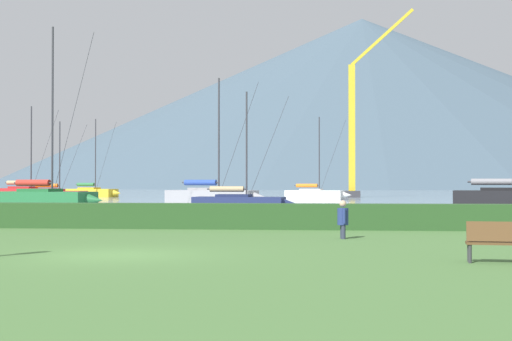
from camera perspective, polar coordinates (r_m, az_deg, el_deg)
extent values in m
plane|color=#477038|center=(19.33, -10.74, -6.34)|extent=(1000.00, 1000.00, 0.00)
cube|color=#8499A8|center=(155.56, 3.75, -1.58)|extent=(320.00, 246.00, 0.00)
cube|color=#284C23|center=(29.98, -4.75, -3.46)|extent=(80.00, 1.20, 1.00)
cube|color=red|center=(88.23, -17.07, -1.68)|extent=(7.79, 3.99, 1.17)
cone|color=red|center=(85.90, -14.73, -1.71)|extent=(1.45, 1.23, 0.99)
cube|color=#A52020|center=(88.47, -17.29, -1.40)|extent=(3.06, 2.30, 0.74)
cylinder|color=#333338|center=(87.94, -16.71, 1.53)|extent=(0.15, 0.15, 9.75)
cylinder|color=#333338|center=(88.81, -17.62, -0.88)|extent=(3.30, 0.80, 0.13)
cylinder|color=tan|center=(88.81, -17.62, -0.88)|extent=(2.88, 1.03, 0.47)
cylinder|color=#333338|center=(86.96, -15.76, 1.39)|extent=(3.47, 0.74, 9.28)
cube|color=black|center=(59.75, 18.48, -2.04)|extent=(8.10, 4.13, 1.21)
cube|color=black|center=(59.73, 18.06, -1.62)|extent=(3.18, 2.39, 0.77)
cylinder|color=#333338|center=(59.72, 17.44, -0.82)|extent=(3.44, 0.82, 0.13)
cylinder|color=gray|center=(59.72, 17.44, -0.82)|extent=(2.99, 1.06, 0.49)
cube|color=white|center=(81.07, 4.47, -1.86)|extent=(6.46, 3.44, 0.97)
cone|color=white|center=(80.27, 6.90, -1.87)|extent=(1.21, 1.04, 0.82)
cube|color=silver|center=(81.16, 4.23, -1.61)|extent=(2.56, 1.95, 0.61)
cylinder|color=#333338|center=(80.98, 4.83, 1.13)|extent=(0.12, 0.12, 8.36)
cylinder|color=#333338|center=(81.28, 3.88, -1.15)|extent=(2.72, 0.73, 0.11)
cylinder|color=orange|center=(81.28, 3.88, -1.15)|extent=(2.38, 0.91, 0.39)
cylinder|color=#333338|center=(80.64, 5.83, 0.99)|extent=(2.85, 0.69, 7.95)
cube|color=gold|center=(95.93, -12.38, -1.68)|extent=(6.85, 4.05, 1.02)
cone|color=gold|center=(93.83, -10.54, -1.70)|extent=(1.32, 1.16, 0.87)
cube|color=gold|center=(96.14, -12.56, -1.45)|extent=(2.76, 2.20, 0.65)
cylinder|color=#333338|center=(95.66, -12.10, 1.10)|extent=(0.13, 0.13, 9.19)
cylinder|color=#333338|center=(96.45, -12.81, -1.04)|extent=(2.82, 0.97, 0.11)
cylinder|color=#2D7542|center=(96.45, -12.81, -1.04)|extent=(2.49, 1.13, 0.41)
cylinder|color=#333338|center=(94.78, -11.34, 0.98)|extent=(2.95, 0.94, 8.74)
cube|color=#236B38|center=(56.33, -15.75, -2.15)|extent=(7.82, 4.43, 1.16)
cone|color=#236B38|center=(53.88, -12.15, -2.22)|extent=(1.49, 1.29, 0.99)
cube|color=#206032|center=(56.58, -16.09, -1.71)|extent=(3.13, 2.45, 0.74)
cylinder|color=#333338|center=(56.16, -15.21, 4.26)|extent=(0.15, 0.15, 12.45)
cylinder|color=#333338|center=(56.94, -16.58, -0.90)|extent=(3.25, 1.01, 0.13)
cylinder|color=red|center=(56.94, -16.58, -0.90)|extent=(2.86, 1.21, 0.47)
cylinder|color=#333338|center=(55.11, -13.74, 4.03)|extent=(3.40, 0.97, 11.83)
cube|color=#9E9EA3|center=(62.77, -3.38, -2.04)|extent=(7.90, 4.40, 1.18)
cone|color=#9E9EA3|center=(61.16, 0.29, -2.07)|extent=(1.50, 1.30, 1.00)
cube|color=gray|center=(62.94, -3.74, -1.65)|extent=(3.15, 2.45, 0.75)
cylinder|color=#333338|center=(62.61, -2.84, 2.54)|extent=(0.15, 0.15, 9.91)
cylinder|color=#333338|center=(63.19, -4.25, -0.92)|extent=(3.29, 0.98, 0.13)
cylinder|color=#2847A3|center=(63.19, -4.25, -0.92)|extent=(2.89, 1.19, 0.47)
cylinder|color=#333338|center=(61.92, -1.34, 2.35)|extent=(3.45, 0.94, 9.43)
cube|color=navy|center=(47.94, -1.30, -2.56)|extent=(5.95, 2.58, 0.91)
cone|color=navy|center=(47.30, 2.60, -2.58)|extent=(1.07, 0.87, 0.77)
cube|color=#1B2449|center=(48.00, -1.68, -2.16)|extent=(2.28, 1.60, 0.58)
cylinder|color=#333338|center=(47.86, -0.72, 1.76)|extent=(0.12, 0.12, 7.13)
cylinder|color=#333338|center=(48.11, -2.23, -1.42)|extent=(2.59, 0.37, 0.10)
cylinder|color=tan|center=(48.11, -2.23, -1.42)|extent=(2.23, 0.59, 0.36)
cylinder|color=#333338|center=(47.58, 0.88, 1.56)|extent=(2.73, 0.31, 6.79)
cube|color=red|center=(77.96, -15.05, -1.86)|extent=(6.44, 2.84, 0.98)
cone|color=red|center=(76.38, -12.68, -1.89)|extent=(1.16, 0.95, 0.83)
cube|color=#A52020|center=(78.12, -15.28, -1.60)|extent=(2.47, 1.75, 0.62)
cylinder|color=#333338|center=(77.74, -14.69, 0.90)|extent=(0.12, 0.12, 7.41)
cylinder|color=#333338|center=(78.35, -15.61, -1.11)|extent=(2.80, 0.43, 0.11)
cylinder|color=orange|center=(78.35, -15.61, -1.11)|extent=(2.41, 0.67, 0.39)
cylinder|color=#333338|center=(77.07, -13.72, 0.77)|extent=(2.95, 0.37, 7.05)
cube|color=brown|center=(18.02, 18.42, -5.27)|extent=(1.77, 0.63, 0.06)
cube|color=brown|center=(17.82, 18.48, -4.43)|extent=(1.74, 0.31, 0.45)
cylinder|color=#333338|center=(18.13, 15.88, -5.97)|extent=(0.08, 0.08, 0.45)
cylinder|color=#333338|center=(17.81, 15.95, -6.06)|extent=(0.08, 0.08, 0.45)
cylinder|color=#2D3347|center=(24.51, 6.66, -4.67)|extent=(0.14, 0.14, 0.45)
cylinder|color=#2D3347|center=(24.69, 6.58, -4.64)|extent=(0.14, 0.14, 0.45)
cylinder|color=navy|center=(24.57, 6.62, -3.49)|extent=(0.36, 0.36, 0.55)
cylinder|color=navy|center=(24.33, 6.73, -3.45)|extent=(0.09, 0.09, 0.49)
cylinder|color=navy|center=(24.80, 6.51, -3.40)|extent=(0.09, 0.09, 0.49)
sphere|color=tan|center=(24.55, 6.61, -2.53)|extent=(0.22, 0.22, 0.22)
cube|color=#333338|center=(92.68, 7.30, -1.79)|extent=(2.00, 2.00, 0.80)
cube|color=gold|center=(92.92, 7.29, 3.24)|extent=(0.80, 0.80, 15.48)
cube|color=gold|center=(94.54, 9.56, 9.95)|extent=(7.67, 0.36, 6.95)
cone|color=#425666|center=(339.59, 8.06, 5.14)|extent=(320.40, 320.40, 75.16)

